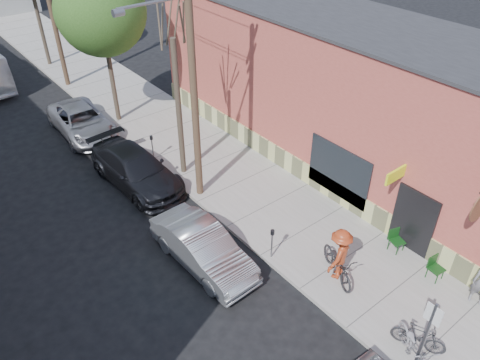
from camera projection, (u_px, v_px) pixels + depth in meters
ground at (254, 323)px, 14.56m from camera, size 120.00×120.00×0.00m
sidewalk at (178, 138)px, 23.67m from camera, size 4.50×58.00×0.15m
cafe_building at (339, 94)px, 20.41m from camera, size 6.60×20.20×6.61m
sign_post at (427, 333)px, 12.09m from camera, size 0.07×0.45×2.80m
parking_meter_near at (272, 239)px, 16.23m from camera, size 0.14×0.14×1.24m
parking_meter_far at (152, 144)px, 21.47m from camera, size 0.14×0.14×1.24m
utility_pole_near at (191, 76)px, 16.75m from camera, size 3.57×0.28×10.00m
tree_bare at (179, 110)px, 19.38m from camera, size 0.24×0.24×6.08m
tree_leafy_mid at (101, 11)px, 21.90m from camera, size 4.28×4.28×7.83m
patio_chair_a at (397, 241)px, 16.73m from camera, size 0.63×0.63×0.88m
patio_chair_b at (436, 269)px, 15.62m from camera, size 0.56×0.56×0.88m
cyclist at (339, 254)px, 15.41m from camera, size 1.42×1.03×1.97m
cyclist_bike at (338, 264)px, 15.67m from camera, size 1.49×2.18×1.08m
parked_bike_a at (419, 337)px, 13.40m from camera, size 1.07×1.60×0.94m
parked_bike_b at (415, 349)px, 13.00m from camera, size 1.69×2.09×1.06m
car_1 at (203, 248)px, 16.22m from camera, size 1.74×4.56×1.48m
car_2 at (136, 169)px, 20.15m from camera, size 2.47×5.40×1.53m
car_3 at (82, 122)px, 23.79m from camera, size 2.55×5.14×1.40m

